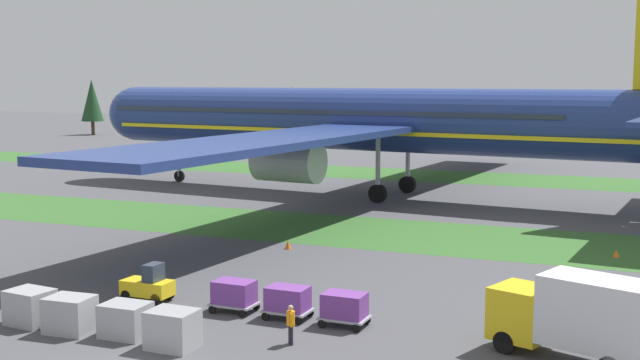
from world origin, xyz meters
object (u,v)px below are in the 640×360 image
(cargo_dolly_lead, at_px, (234,293))
(taxiway_marker_0, at_px, (616,253))
(ground_crew_marshaller, at_px, (526,320))
(uld_container_1, at_px, (126,320))
(catering_truck, at_px, (578,315))
(taxiway_marker_1, at_px, (288,245))
(airliner, at_px, (374,120))
(baggage_tug, at_px, (149,285))
(ground_crew_loader, at_px, (291,323))
(cargo_dolly_second, at_px, (288,300))
(uld_container_3, at_px, (70,314))
(uld_container_0, at_px, (30,307))
(uld_container_2, at_px, (173,329))
(cargo_dolly_third, at_px, (344,307))

(cargo_dolly_lead, distance_m, taxiway_marker_0, 26.21)
(ground_crew_marshaller, bearing_deg, uld_container_1, -89.93)
(catering_truck, bearing_deg, taxiway_marker_1, 71.84)
(cargo_dolly_lead, distance_m, catering_truck, 16.17)
(taxiway_marker_0, bearing_deg, uld_container_1, -128.01)
(airliner, height_order, baggage_tug, airliner)
(ground_crew_loader, bearing_deg, catering_truck, 69.83)
(cargo_dolly_lead, relative_size, ground_crew_loader, 1.28)
(cargo_dolly_second, height_order, ground_crew_marshaller, ground_crew_marshaller)
(cargo_dolly_lead, xyz_separation_m, uld_container_3, (-5.34, -5.61, -0.10))
(uld_container_0, bearing_deg, taxiway_marker_1, 77.75)
(catering_truck, height_order, uld_container_0, catering_truck)
(ground_crew_loader, relative_size, taxiway_marker_1, 2.93)
(airliner, height_order, ground_crew_marshaller, airliner)
(cargo_dolly_lead, bearing_deg, baggage_tug, 90.00)
(cargo_dolly_lead, distance_m, uld_container_2, 5.74)
(cargo_dolly_lead, height_order, uld_container_0, uld_container_0)
(catering_truck, bearing_deg, ground_crew_loader, 121.33)
(taxiway_marker_0, bearing_deg, uld_container_2, -123.27)
(uld_container_0, distance_m, uld_container_2, 7.99)
(uld_container_0, bearing_deg, baggage_tug, 62.49)
(ground_crew_marshaller, bearing_deg, uld_container_3, -91.36)
(cargo_dolly_third, height_order, ground_crew_loader, ground_crew_loader)
(uld_container_3, bearing_deg, catering_truck, 11.95)
(baggage_tug, distance_m, ground_crew_marshaller, 18.90)
(cargo_dolly_second, distance_m, taxiway_marker_1, 15.80)
(baggage_tug, distance_m, catering_truck, 21.19)
(cargo_dolly_third, relative_size, uld_container_2, 1.12)
(uld_container_2, xyz_separation_m, taxiway_marker_0, (16.85, 25.69, -0.59))
(airliner, xyz_separation_m, uld_container_1, (3.31, -45.10, -6.72))
(uld_container_0, height_order, taxiway_marker_1, uld_container_0)
(ground_crew_marshaller, distance_m, uld_container_2, 15.23)
(cargo_dolly_second, height_order, taxiway_marker_1, cargo_dolly_second)
(cargo_dolly_second, xyz_separation_m, uld_container_1, (-5.56, -5.11, -0.17))
(ground_crew_loader, xyz_separation_m, taxiway_marker_0, (12.42, 23.36, -0.71))
(airliner, xyz_separation_m, baggage_tug, (0.95, -39.83, -6.65))
(catering_truck, bearing_deg, airliner, 48.18)
(uld_container_2, height_order, taxiway_marker_0, uld_container_2)
(baggage_tug, xyz_separation_m, ground_crew_loader, (9.58, -3.51, 0.13))
(ground_crew_marshaller, relative_size, taxiway_marker_1, 2.93)
(baggage_tug, distance_m, uld_container_2, 7.78)
(uld_container_1, relative_size, taxiway_marker_1, 3.37)
(cargo_dolly_second, xyz_separation_m, taxiway_marker_1, (-6.49, 14.39, -0.62))
(uld_container_2, bearing_deg, uld_container_1, 168.52)
(airliner, height_order, cargo_dolly_second, airliner)
(taxiway_marker_1, bearing_deg, uld_container_0, -102.25)
(taxiway_marker_0, bearing_deg, uld_container_3, -131.12)
(uld_container_2, height_order, uld_container_3, uld_container_2)
(cargo_dolly_lead, height_order, uld_container_2, uld_container_2)
(cargo_dolly_lead, height_order, ground_crew_loader, ground_crew_loader)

